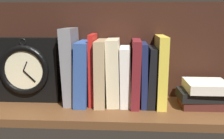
% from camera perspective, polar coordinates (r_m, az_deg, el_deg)
% --- Properties ---
extents(ground_plane, '(0.90, 0.27, 0.03)m').
position_cam_1_polar(ground_plane, '(0.88, -0.42, -8.83)').
color(ground_plane, brown).
extents(back_panel, '(0.90, 0.01, 0.35)m').
position_cam_1_polar(back_panel, '(0.96, 0.10, 4.26)').
color(back_panel, black).
rests_on(back_panel, ground_plane).
extents(book_gray_chess, '(0.05, 0.13, 0.26)m').
position_cam_1_polar(book_gray_chess, '(0.90, -9.00, 0.78)').
color(book_gray_chess, gray).
rests_on(book_gray_chess, ground_plane).
extents(book_blue_modern, '(0.05, 0.16, 0.21)m').
position_cam_1_polar(book_blue_modern, '(0.90, -6.21, -0.65)').
color(book_blue_modern, '#2D4C8E').
rests_on(book_blue_modern, ground_plane).
extents(book_red_requiem, '(0.02, 0.12, 0.24)m').
position_cam_1_polar(book_red_requiem, '(0.89, -4.18, 0.10)').
color(book_red_requiem, red).
rests_on(book_red_requiem, ground_plane).
extents(book_tan_shortstories, '(0.03, 0.16, 0.22)m').
position_cam_1_polar(book_tan_shortstories, '(0.89, -2.33, -0.55)').
color(book_tan_shortstories, tan).
rests_on(book_tan_shortstories, ground_plane).
extents(book_cream_twain, '(0.05, 0.14, 0.22)m').
position_cam_1_polar(book_cream_twain, '(0.88, 0.32, -0.47)').
color(book_cream_twain, beige).
rests_on(book_cream_twain, ground_plane).
extents(book_white_catcher, '(0.04, 0.14, 0.19)m').
position_cam_1_polar(book_white_catcher, '(0.88, 2.97, -1.35)').
color(book_white_catcher, silver).
rests_on(book_white_catcher, ground_plane).
extents(book_maroon_dawkins, '(0.03, 0.17, 0.22)m').
position_cam_1_polar(book_maroon_dawkins, '(0.88, 5.20, -0.60)').
color(book_maroon_dawkins, maroon).
rests_on(book_maroon_dawkins, ground_plane).
extents(book_navy_bierce, '(0.02, 0.15, 0.21)m').
position_cam_1_polar(book_navy_bierce, '(0.88, 6.92, -0.93)').
color(book_navy_bierce, '#192147').
rests_on(book_navy_bierce, ground_plane).
extents(book_black_skeptic, '(0.03, 0.15, 0.20)m').
position_cam_1_polar(book_black_skeptic, '(0.89, 8.54, -1.38)').
color(book_black_skeptic, black).
rests_on(book_black_skeptic, ground_plane).
extents(book_yellow_seinlanguage, '(0.03, 0.16, 0.23)m').
position_cam_1_polar(book_yellow_seinlanguage, '(0.89, 10.55, -0.23)').
color(book_yellow_seinlanguage, gold).
rests_on(book_yellow_seinlanguage, ground_plane).
extents(framed_clock, '(0.22, 0.06, 0.22)m').
position_cam_1_polar(framed_clock, '(0.95, -18.29, -0.06)').
color(framed_clock, black).
rests_on(framed_clock, ground_plane).
extents(book_stack_side, '(0.18, 0.14, 0.09)m').
position_cam_1_polar(book_stack_side, '(0.91, 19.69, -5.03)').
color(book_stack_side, '#471E19').
rests_on(book_stack_side, ground_plane).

